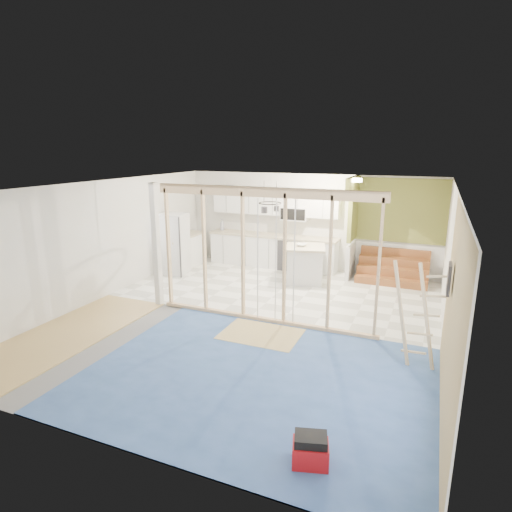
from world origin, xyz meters
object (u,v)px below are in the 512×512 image
at_px(fridge, 174,244).
at_px(island, 305,265).
at_px(ladder, 417,315).
at_px(toolbox, 310,451).

relative_size(fridge, island, 1.39).
bearing_deg(ladder, fridge, 177.46).
relative_size(island, ladder, 0.72).
height_order(fridge, toolbox, fridge).
bearing_deg(island, toolbox, -88.05).
height_order(fridge, island, fridge).
bearing_deg(toolbox, fridge, 117.81).
height_order(toolbox, ladder, ladder).
bearing_deg(island, fridge, 174.96).
relative_size(fridge, ladder, 0.99).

